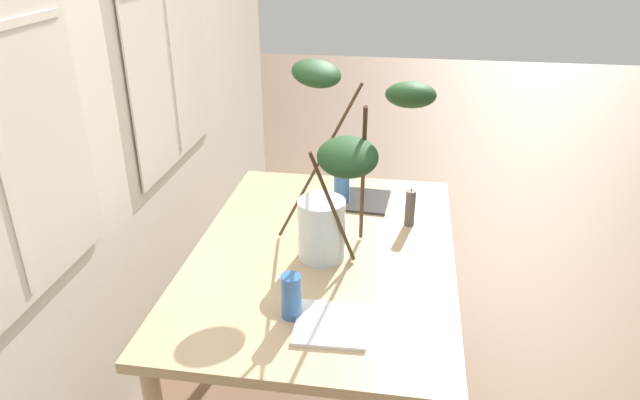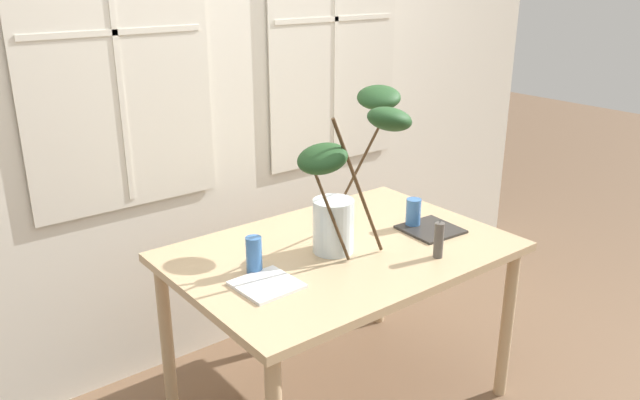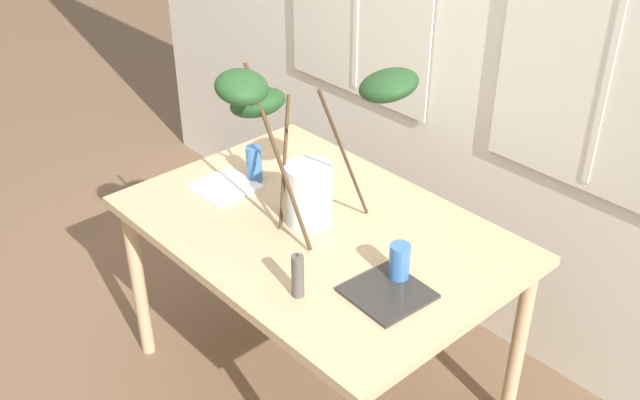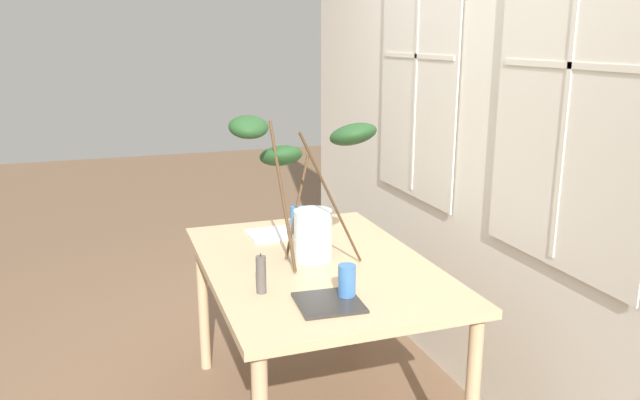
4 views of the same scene
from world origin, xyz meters
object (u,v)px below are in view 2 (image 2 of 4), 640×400
drinking_glass_blue_right (413,213)px  plate_square_left (267,285)px  dining_table (341,265)px  drinking_glass_blue_left (254,255)px  plate_square_right (431,229)px  vase_with_branches (346,180)px  pillar_candle (439,240)px

drinking_glass_blue_right → plate_square_left: size_ratio=0.61×
dining_table → drinking_glass_blue_left: (-0.40, 0.04, 0.15)m
plate_square_right → vase_with_branches: bearing=173.4°
plate_square_right → drinking_glass_blue_left: bearing=170.8°
vase_with_branches → plate_square_right: (0.45, -0.05, -0.31)m
plate_square_left → plate_square_right: 0.86m
vase_with_branches → plate_square_right: 0.55m
dining_table → pillar_candle: 0.42m
drinking_glass_blue_left → pillar_candle: bearing=-27.7°
pillar_candle → drinking_glass_blue_left: bearing=152.3°
vase_with_branches → plate_square_right: bearing=-6.6°
drinking_glass_blue_left → plate_square_right: bearing=-9.2°
vase_with_branches → drinking_glass_blue_right: vase_with_branches is taller
plate_square_right → pillar_candle: 0.28m
drinking_glass_blue_left → drinking_glass_blue_right: drinking_glass_blue_left is taller
drinking_glass_blue_right → plate_square_left: 0.83m
drinking_glass_blue_left → pillar_candle: 0.73m
vase_with_branches → drinking_glass_blue_left: bearing=167.8°
plate_square_left → pillar_candle: pillar_candle is taller
plate_square_right → pillar_candle: bearing=-131.4°
vase_with_branches → plate_square_right: size_ratio=2.93×
dining_table → drinking_glass_blue_right: drinking_glass_blue_right is taller
drinking_glass_blue_right → plate_square_left: (-0.83, -0.07, -0.06)m
dining_table → plate_square_right: bearing=-12.9°
dining_table → drinking_glass_blue_right: 0.42m
vase_with_branches → drinking_glass_blue_right: bearing=4.0°
drinking_glass_blue_right → pillar_candle: bearing=-118.1°
vase_with_branches → plate_square_left: size_ratio=3.17×
plate_square_left → pillar_candle: 0.71m
pillar_candle → drinking_glass_blue_right: bearing=61.9°
plate_square_left → drinking_glass_blue_right: bearing=5.0°
vase_with_branches → plate_square_left: bearing=-174.0°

